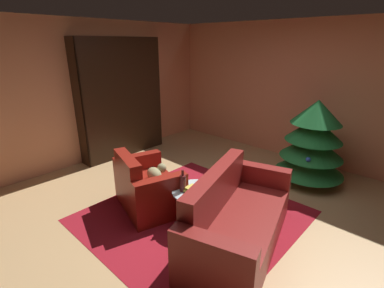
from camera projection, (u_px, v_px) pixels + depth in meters
ground_plane at (211, 214)px, 3.78m from camera, size 7.00×7.00×0.00m
wall_back at (305, 93)px, 5.21m from camera, size 5.95×0.06×2.58m
wall_left at (90, 93)px, 5.22m from camera, size 0.06×5.49×2.58m
area_rug at (193, 216)px, 3.75m from camera, size 2.44×2.55×0.01m
bookshelf_unit at (127, 99)px, 5.57m from camera, size 0.32×1.75×2.28m
armchair_red at (147, 188)px, 3.87m from camera, size 1.18×0.98×0.81m
couch_red at (236, 221)px, 3.14m from camera, size 1.24×1.93×0.87m
coffee_table at (196, 194)px, 3.51m from camera, size 0.61×0.61×0.45m
book_stack_on_table at (193, 190)px, 3.45m from camera, size 0.21×0.19×0.06m
bottle_on_table at (183, 183)px, 3.44m from camera, size 0.08×0.08×0.28m
decorated_tree at (313, 142)px, 4.45m from camera, size 1.07×1.07×1.37m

